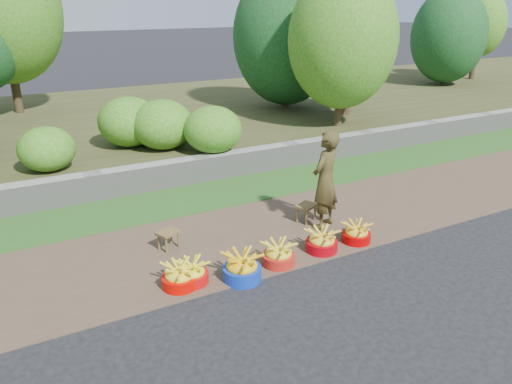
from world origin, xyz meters
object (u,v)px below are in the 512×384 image
basin_c (242,268)px  vendor_woman (325,180)px  basin_d (278,255)px  stool_right (306,208)px  basin_a (180,277)px  basin_e (322,242)px  stool_left (168,235)px  basin_b (192,273)px  basin_f (356,234)px

basin_c → vendor_woman: vendor_woman is taller
basin_d → stool_right: basin_d is taller
basin_a → basin_d: basin_d is taller
basin_e → stool_left: 2.36m
basin_e → stool_right: 1.09m
basin_a → basin_e: size_ratio=0.98×
basin_e → vendor_woman: size_ratio=0.30×
basin_b → basin_c: bearing=-20.0°
basin_f → stool_left: (-2.71, 1.18, 0.10)m
basin_d → vendor_woman: vendor_woman is taller
basin_a → stool_right: size_ratio=1.12×
basin_f → vendor_woman: (-0.14, 0.71, 0.70)m
basin_d → vendor_woman: size_ratio=0.29×
basin_f → stool_right: size_ratio=1.06×
basin_c → basin_a: bearing=165.5°
basin_c → stool_right: (1.84, 1.17, 0.08)m
basin_b → basin_c: size_ratio=0.85×
basin_d → stool_right: bearing=41.6°
basin_d → basin_e: 0.80m
basin_a → basin_f: basin_a is taller
basin_d → vendor_woman: 1.68m
basin_f → stool_right: bearing=105.3°
basin_d → stool_left: size_ratio=1.21×
basin_a → basin_e: basin_e is taller
basin_b → stool_right: 2.66m
basin_b → stool_left: basin_b is taller
basin_a → stool_left: (0.23, 1.12, 0.09)m
basin_e → basin_f: 0.67m
basin_d → basin_f: (1.47, 0.04, -0.01)m
basin_c → vendor_woman: bearing=23.5°
basin_d → vendor_woman: bearing=29.4°
basin_d → stool_right: 1.59m
basin_b → vendor_woman: vendor_woman is taller
basin_d → basin_f: bearing=1.4°
stool_right → basin_e: bearing=-111.1°
stool_right → basin_a: bearing=-160.3°
basin_a → basin_f: size_ratio=1.05×
stool_right → basin_d: bearing=-138.4°
basin_b → stool_left: (0.05, 1.10, 0.10)m
basin_d → basin_f: size_ratio=1.06×
basin_e → vendor_woman: bearing=53.0°
basin_b → basin_f: size_ratio=1.01×
basin_e → stool_left: bearing=150.0°
basin_d → basin_e: basin_e is taller
basin_f → stool_right: 1.06m
basin_d → basin_f: 1.47m
basin_b → vendor_woman: size_ratio=0.28×
basin_f → stool_left: 2.96m
basin_b → stool_right: bearing=20.5°
basin_b → basin_c: (0.65, -0.24, 0.03)m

